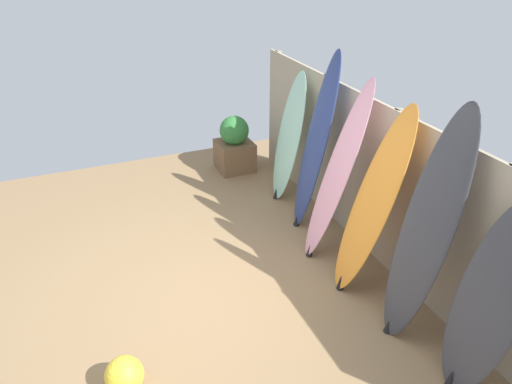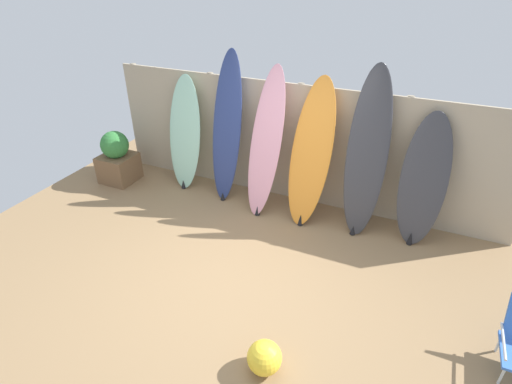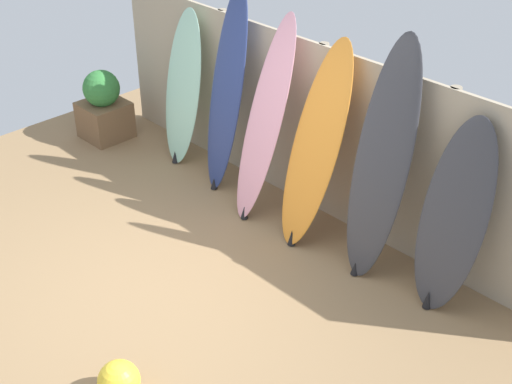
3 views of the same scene
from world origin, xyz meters
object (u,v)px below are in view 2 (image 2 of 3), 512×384
(surfboard_seafoam_0, at_px, (185,134))
(surfboard_pink_2, at_px, (266,144))
(surfboard_navy_1, at_px, (227,129))
(surfboard_charcoal_5, at_px, (424,182))
(surfboard_charcoal_4, at_px, (367,155))
(surfboard_orange_3, at_px, (311,154))
(beach_ball, at_px, (264,358))
(planter_box, at_px, (117,159))

(surfboard_seafoam_0, height_order, surfboard_pink_2, surfboard_pink_2)
(surfboard_seafoam_0, xyz_separation_m, surfboard_navy_1, (0.76, -0.02, 0.22))
(surfboard_navy_1, xyz_separation_m, surfboard_charcoal_5, (2.79, 0.01, -0.26))
(surfboard_charcoal_5, bearing_deg, surfboard_navy_1, -179.74)
(surfboard_pink_2, xyz_separation_m, surfboard_charcoal_4, (1.39, 0.07, 0.08))
(surfboard_navy_1, bearing_deg, surfboard_charcoal_5, 0.26)
(surfboard_charcoal_4, height_order, surfboard_charcoal_5, surfboard_charcoal_4)
(surfboard_orange_3, bearing_deg, beach_ball, -80.55)
(surfboard_seafoam_0, bearing_deg, surfboard_navy_1, -1.22)
(surfboard_navy_1, bearing_deg, surfboard_seafoam_0, 178.78)
(planter_box, bearing_deg, beach_ball, -32.69)
(surfboard_seafoam_0, distance_m, planter_box, 1.29)
(surfboard_orange_3, relative_size, surfboard_charcoal_5, 1.16)
(surfboard_seafoam_0, height_order, beach_ball, surfboard_seafoam_0)
(surfboard_seafoam_0, relative_size, planter_box, 2.05)
(surfboard_charcoal_4, distance_m, planter_box, 4.03)
(surfboard_charcoal_4, height_order, beach_ball, surfboard_charcoal_4)
(surfboard_seafoam_0, bearing_deg, surfboard_charcoal_5, -0.06)
(surfboard_pink_2, bearing_deg, planter_box, -174.39)
(surfboard_seafoam_0, height_order, surfboard_charcoal_5, surfboard_seafoam_0)
(surfboard_orange_3, height_order, surfboard_charcoal_5, surfboard_orange_3)
(surfboard_orange_3, relative_size, surfboard_charcoal_4, 0.90)
(surfboard_seafoam_0, distance_m, beach_ball, 3.78)
(beach_ball, bearing_deg, planter_box, 147.31)
(surfboard_orange_3, xyz_separation_m, planter_box, (-3.23, -0.27, -0.58))
(surfboard_navy_1, relative_size, surfboard_pink_2, 1.07)
(surfboard_navy_1, height_order, planter_box, surfboard_navy_1)
(beach_ball, bearing_deg, surfboard_charcoal_4, 83.77)
(planter_box, bearing_deg, surfboard_charcoal_5, 4.39)
(surfboard_seafoam_0, xyz_separation_m, planter_box, (-1.14, -0.36, -0.48))
(surfboard_navy_1, bearing_deg, surfboard_orange_3, -3.40)
(surfboard_navy_1, bearing_deg, planter_box, -169.64)
(surfboard_pink_2, relative_size, surfboard_charcoal_4, 0.94)
(surfboard_navy_1, xyz_separation_m, surfboard_charcoal_4, (2.06, -0.03, -0.01))
(surfboard_seafoam_0, height_order, planter_box, surfboard_seafoam_0)
(surfboard_navy_1, relative_size, surfboard_charcoal_5, 1.30)
(surfboard_charcoal_5, height_order, planter_box, surfboard_charcoal_5)
(planter_box, bearing_deg, surfboard_pink_2, 5.61)
(surfboard_pink_2, distance_m, planter_box, 2.66)
(surfboard_navy_1, relative_size, planter_box, 2.54)
(surfboard_pink_2, xyz_separation_m, beach_ball, (1.10, -2.61, -0.86))
(surfboard_pink_2, xyz_separation_m, surfboard_charcoal_5, (2.13, 0.11, -0.18))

